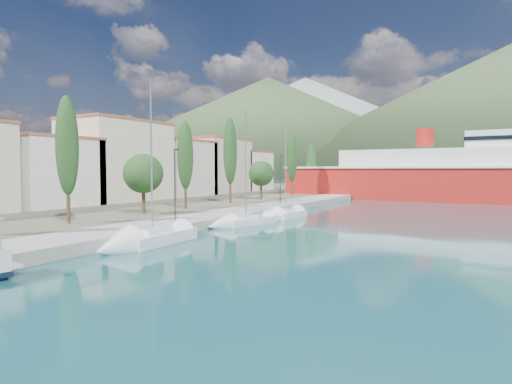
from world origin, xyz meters
The scene contains 10 objects.
ground centered at (0.00, 120.00, 0.00)m, with size 1400.00×1400.00×0.00m, color #174B51.
quay centered at (-9.00, 26.00, 0.40)m, with size 5.00×88.00×0.80m, color gray.
land_strip centered at (-47.00, 36.00, 0.35)m, with size 70.00×148.00×0.70m, color #565644.
town_buildings centered at (-32.00, 36.91, 5.57)m, with size 9.20×69.20×11.30m.
tree_row centered at (-15.52, 31.10, 5.94)m, with size 3.90×62.21×11.12m.
lamp_posts centered at (-9.00, 14.58, 4.08)m, with size 0.15×45.61×6.06m.
sailboat_near centered at (-5.55, 7.88, 0.33)m, with size 2.98×8.66×12.28m.
sailboat_mid centered at (-5.69, 20.07, 0.28)m, with size 3.95×8.15×11.34m.
sailboat_far centered at (-4.55, 26.93, 0.29)m, with size 2.75×7.06×10.15m.
ferry centered at (13.24, 64.60, 3.85)m, with size 64.09×15.09×12.67m.
Camera 1 is at (14.72, -12.30, 5.08)m, focal length 30.00 mm.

